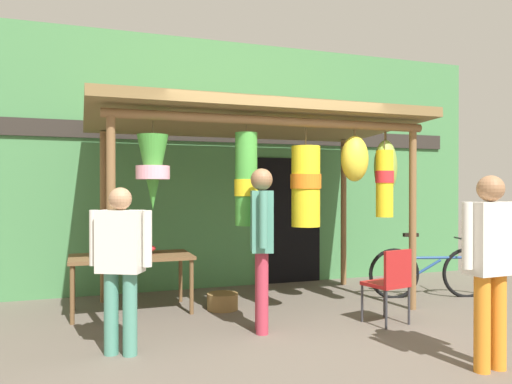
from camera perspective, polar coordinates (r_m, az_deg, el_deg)
ground_plane at (r=5.57m, az=2.91°, el=-15.35°), size 30.00×30.00×0.00m
shop_facade at (r=7.71m, az=-4.08°, el=3.18°), size 9.02×0.29×3.78m
market_stall_canopy at (r=6.20m, az=0.65°, el=6.19°), size 4.13×2.22×2.51m
display_table at (r=6.27m, az=-14.22°, el=-7.67°), size 1.45×0.79×0.70m
flower_heap_on_table at (r=6.32m, az=-14.56°, el=-6.40°), size 0.71×0.50×0.14m
folding_chair at (r=5.75m, az=15.29°, el=-9.73°), size 0.48×0.48×0.84m
wicker_basket_by_table at (r=6.32m, az=-3.89°, el=-12.50°), size 0.39×0.39×0.20m
parked_bicycle at (r=7.35m, az=19.51°, el=-8.74°), size 1.69×0.61×0.92m
vendor_in_orange at (r=5.22m, az=0.65°, el=-4.97°), size 0.32×0.57×1.73m
customer_foreground at (r=4.56m, az=25.46°, el=-6.66°), size 0.59×0.24×1.62m
shopper_by_bananas at (r=4.68m, az=-15.39°, el=-7.26°), size 0.53×0.38×1.52m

